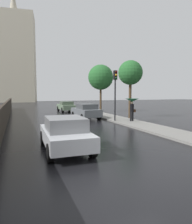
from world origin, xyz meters
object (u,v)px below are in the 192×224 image
car_grey_near_kerb (86,111)px  car_silver_mid_road (65,133)px  traffic_light (115,86)px  street_tree_mid (101,77)px  street_tree_far (130,73)px  pedestrian_with_umbrella_near (132,103)px  car_green_far_ahead (66,106)px

car_grey_near_kerb → car_silver_mid_road: car_silver_mid_road is taller
car_silver_mid_road → traffic_light: 9.27m
street_tree_mid → street_tree_far: bearing=-89.0°
street_tree_far → traffic_light: bearing=-140.3°
car_silver_mid_road → traffic_light: bearing=-128.4°
car_grey_near_kerb → car_silver_mid_road: (-4.22, -9.93, 0.01)m
street_tree_mid → pedestrian_with_umbrella_near: bearing=-98.2°
traffic_light → street_tree_far: 3.84m
car_grey_near_kerb → car_green_far_ahead: (-0.05, 8.09, -0.02)m
street_tree_far → car_green_far_ahead: bearing=116.3°
pedestrian_with_umbrella_near → street_tree_mid: size_ratio=0.30×
car_grey_near_kerb → pedestrian_with_umbrella_near: 4.72m
pedestrian_with_umbrella_near → street_tree_mid: street_tree_mid is taller
car_grey_near_kerb → street_tree_far: (4.31, -0.73, 3.62)m
car_grey_near_kerb → pedestrian_with_umbrella_near: pedestrian_with_umbrella_near is taller
car_silver_mid_road → car_green_far_ahead: car_silver_mid_road is taller
car_grey_near_kerb → pedestrian_with_umbrella_near: size_ratio=2.15×
car_green_far_ahead → street_tree_far: street_tree_far is taller
car_green_far_ahead → car_silver_mid_road: bearing=-103.5°
car_grey_near_kerb → street_tree_mid: size_ratio=0.65×
traffic_light → street_tree_far: street_tree_far is taller
car_green_far_ahead → street_tree_mid: bearing=-20.9°
street_tree_mid → car_grey_near_kerb: bearing=-122.7°
traffic_light → pedestrian_with_umbrella_near: bearing=-31.7°
street_tree_far → pedestrian_with_umbrella_near: bearing=-117.8°
traffic_light → street_tree_far: (2.77, 2.30, 1.35)m
street_tree_far → street_tree_mid: bearing=91.0°
car_grey_near_kerb → car_green_far_ahead: 8.09m
car_silver_mid_road → street_tree_far: 13.06m
pedestrian_with_umbrella_near → street_tree_far: bearing=63.8°
traffic_light → street_tree_mid: size_ratio=0.68×
car_silver_mid_road → street_tree_far: street_tree_far is taller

